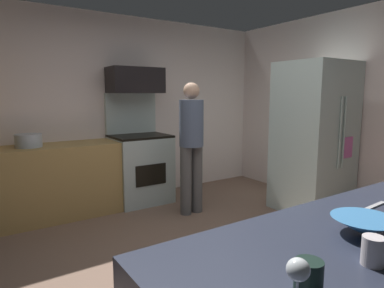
{
  "coord_description": "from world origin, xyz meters",
  "views": [
    {
      "loc": [
        -1.65,
        -2.25,
        1.51
      ],
      "look_at": [
        0.04,
        0.3,
        1.05
      ],
      "focal_mm": 31.13,
      "sensor_mm": 36.0,
      "label": 1
    }
  ],
  "objects_px": {
    "refrigerator": "(314,137)",
    "person_cook": "(191,141)",
    "wine_glass_near": "(298,273)",
    "stock_pot": "(29,141)",
    "oven_range": "(140,166)",
    "mug_tea": "(373,251)",
    "microwave": "(136,80)",
    "mug_coffee": "(309,275)",
    "mixing_bowl_small": "(364,226)"
  },
  "relations": [
    {
      "from": "refrigerator",
      "to": "person_cook",
      "type": "xyz_separation_m",
      "value": [
        -1.41,
        0.74,
        -0.03
      ]
    },
    {
      "from": "wine_glass_near",
      "to": "stock_pot",
      "type": "bearing_deg",
      "value": 92.99
    },
    {
      "from": "oven_range",
      "to": "person_cook",
      "type": "relative_size",
      "value": 0.92
    },
    {
      "from": "refrigerator",
      "to": "mug_tea",
      "type": "relative_size",
      "value": 18.06
    },
    {
      "from": "microwave",
      "to": "mug_tea",
      "type": "xyz_separation_m",
      "value": [
        -0.77,
        -3.74,
        -0.75
      ]
    },
    {
      "from": "refrigerator",
      "to": "stock_pot",
      "type": "xyz_separation_m",
      "value": [
        -3.15,
        1.54,
        0.02
      ]
    },
    {
      "from": "microwave",
      "to": "mug_coffee",
      "type": "relative_size",
      "value": 7.7
    },
    {
      "from": "person_cook",
      "to": "stock_pot",
      "type": "distance_m",
      "value": 1.91
    },
    {
      "from": "person_cook",
      "to": "mug_tea",
      "type": "height_order",
      "value": "person_cook"
    },
    {
      "from": "mug_coffee",
      "to": "stock_pot",
      "type": "xyz_separation_m",
      "value": [
        -0.31,
        3.63,
        0.03
      ]
    },
    {
      "from": "microwave",
      "to": "stock_pot",
      "type": "relative_size",
      "value": 2.51
    },
    {
      "from": "oven_range",
      "to": "refrigerator",
      "type": "xyz_separation_m",
      "value": [
        1.75,
        -1.54,
        0.44
      ]
    },
    {
      "from": "microwave",
      "to": "mixing_bowl_small",
      "type": "relative_size",
      "value": 2.65
    },
    {
      "from": "mug_coffee",
      "to": "oven_range",
      "type": "bearing_deg",
      "value": 73.25
    },
    {
      "from": "stock_pot",
      "to": "mixing_bowl_small",
      "type": "bearing_deg",
      "value": -76.23
    },
    {
      "from": "oven_range",
      "to": "mixing_bowl_small",
      "type": "relative_size",
      "value": 5.46
    },
    {
      "from": "person_cook",
      "to": "mixing_bowl_small",
      "type": "bearing_deg",
      "value": -108.07
    },
    {
      "from": "refrigerator",
      "to": "mug_tea",
      "type": "distance_m",
      "value": 3.29
    },
    {
      "from": "oven_range",
      "to": "wine_glass_near",
      "type": "height_order",
      "value": "oven_range"
    },
    {
      "from": "oven_range",
      "to": "microwave",
      "type": "relative_size",
      "value": 2.06
    },
    {
      "from": "microwave",
      "to": "person_cook",
      "type": "relative_size",
      "value": 0.45
    },
    {
      "from": "refrigerator",
      "to": "person_cook",
      "type": "bearing_deg",
      "value": 152.53
    },
    {
      "from": "mug_tea",
      "to": "stock_pot",
      "type": "xyz_separation_m",
      "value": [
        -0.63,
        3.66,
        0.02
      ]
    },
    {
      "from": "mixing_bowl_small",
      "to": "wine_glass_near",
      "type": "height_order",
      "value": "wine_glass_near"
    },
    {
      "from": "mug_coffee",
      "to": "mug_tea",
      "type": "height_order",
      "value": "mug_tea"
    },
    {
      "from": "wine_glass_near",
      "to": "mug_tea",
      "type": "distance_m",
      "value": 0.44
    },
    {
      "from": "microwave",
      "to": "mug_coffee",
      "type": "height_order",
      "value": "microwave"
    },
    {
      "from": "mug_tea",
      "to": "stock_pot",
      "type": "height_order",
      "value": "stock_pot"
    },
    {
      "from": "person_cook",
      "to": "mixing_bowl_small",
      "type": "xyz_separation_m",
      "value": [
        -0.88,
        -2.69,
        0.01
      ]
    },
    {
      "from": "mixing_bowl_small",
      "to": "mug_coffee",
      "type": "distance_m",
      "value": 0.57
    },
    {
      "from": "wine_glass_near",
      "to": "microwave",
      "type": "bearing_deg",
      "value": 72.21
    },
    {
      "from": "microwave",
      "to": "wine_glass_near",
      "type": "xyz_separation_m",
      "value": [
        -1.2,
        -3.76,
        -0.68
      ]
    },
    {
      "from": "microwave",
      "to": "person_cook",
      "type": "xyz_separation_m",
      "value": [
        0.34,
        -0.89,
        -0.77
      ]
    },
    {
      "from": "mixing_bowl_small",
      "to": "stock_pot",
      "type": "distance_m",
      "value": 3.6
    },
    {
      "from": "mixing_bowl_small",
      "to": "stock_pot",
      "type": "relative_size",
      "value": 0.95
    },
    {
      "from": "person_cook",
      "to": "wine_glass_near",
      "type": "relative_size",
      "value": 10.47
    },
    {
      "from": "refrigerator",
      "to": "oven_range",
      "type": "bearing_deg",
      "value": 138.75
    },
    {
      "from": "wine_glass_near",
      "to": "stock_pot",
      "type": "relative_size",
      "value": 0.54
    },
    {
      "from": "wine_glass_near",
      "to": "mug_tea",
      "type": "relative_size",
      "value": 1.49
    },
    {
      "from": "person_cook",
      "to": "refrigerator",
      "type": "bearing_deg",
      "value": -27.47
    },
    {
      "from": "refrigerator",
      "to": "stock_pot",
      "type": "relative_size",
      "value": 6.49
    },
    {
      "from": "stock_pot",
      "to": "person_cook",
      "type": "bearing_deg",
      "value": -24.93
    },
    {
      "from": "wine_glass_near",
      "to": "mug_coffee",
      "type": "xyz_separation_m",
      "value": [
        0.11,
        0.05,
        -0.07
      ]
    },
    {
      "from": "stock_pot",
      "to": "microwave",
      "type": "bearing_deg",
      "value": 3.28
    },
    {
      "from": "mixing_bowl_small",
      "to": "microwave",
      "type": "bearing_deg",
      "value": 81.41
    },
    {
      "from": "wine_glass_near",
      "to": "mug_tea",
      "type": "bearing_deg",
      "value": 2.48
    },
    {
      "from": "refrigerator",
      "to": "microwave",
      "type": "bearing_deg",
      "value": 137.21
    },
    {
      "from": "mixing_bowl_small",
      "to": "stock_pot",
      "type": "xyz_separation_m",
      "value": [
        -0.86,
        3.5,
        0.04
      ]
    },
    {
      "from": "person_cook",
      "to": "oven_range",
      "type": "bearing_deg",
      "value": 112.85
    },
    {
      "from": "mixing_bowl_small",
      "to": "mug_tea",
      "type": "relative_size",
      "value": 2.64
    }
  ]
}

